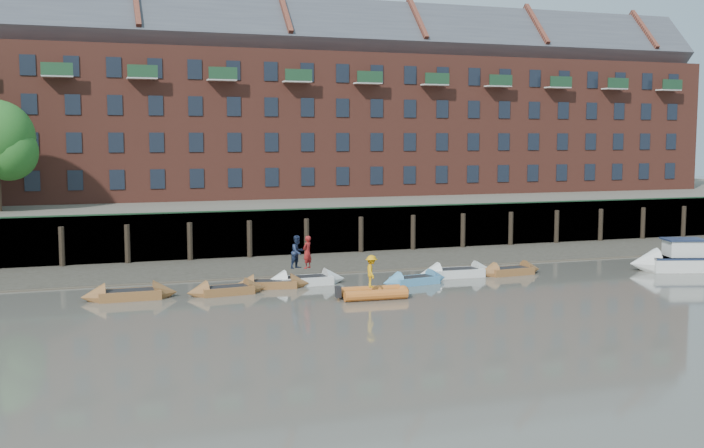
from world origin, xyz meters
name	(u,v)px	position (x,y,z in m)	size (l,w,h in m)	color
ground	(480,319)	(0.00, 0.00, 0.00)	(220.00, 220.00, 0.00)	#5B584F
foreshore	(351,262)	(0.00, 18.00, 0.00)	(110.00, 8.00, 0.50)	#3D382F
mud_band	(369,270)	(0.00, 14.60, 0.00)	(110.00, 1.60, 0.10)	#4C4336
river_wall	(331,231)	(0.00, 22.38, 1.59)	(110.00, 1.23, 3.30)	#2D2A26
bank_terrace	(284,214)	(0.00, 36.00, 1.60)	(110.00, 28.00, 3.20)	#5E594D
apartment_terrace	(280,83)	(0.00, 36.99, 12.82)	(80.60, 15.56, 20.98)	brown
rowboat_0	(130,295)	(-14.69, 9.83, 0.24)	(4.76, 1.39, 1.38)	brown
rowboat_1	(227,290)	(-9.78, 9.58, 0.22)	(4.33, 1.64, 1.23)	brown
rowboat_2	(272,284)	(-7.08, 10.64, 0.21)	(4.19, 1.85, 1.18)	brown
rowboat_3	(305,280)	(-5.11, 11.00, 0.24)	(4.63, 1.36, 1.34)	silver
rowboat_4	(415,280)	(0.75, 9.20, 0.21)	(4.29, 1.90, 1.20)	teal
rowboat_5	(457,273)	(4.08, 10.65, 0.24)	(4.80, 1.57, 1.38)	silver
rowboat_6	(510,271)	(7.41, 10.29, 0.22)	(4.33, 1.55, 1.23)	brown
rib_tender	(375,293)	(-2.76, 6.12, 0.27)	(3.64, 1.84, 0.63)	#C86322
motor_launch	(673,260)	(17.67, 8.35, 0.65)	(6.46, 3.70, 2.54)	silver
person_rower_a	(307,252)	(-4.98, 11.06, 1.82)	(0.67, 0.44, 1.83)	maroon
person_rower_b	(298,252)	(-5.49, 11.21, 1.83)	(0.90, 0.70, 1.86)	#19233F
person_rib_crew	(371,271)	(-3.00, 6.04, 1.41)	(1.07, 0.61, 1.65)	orange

